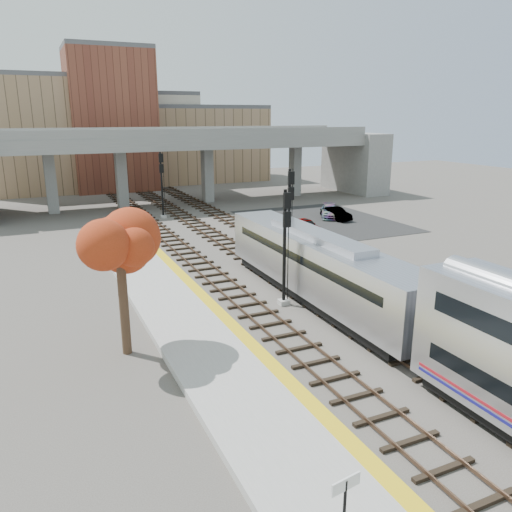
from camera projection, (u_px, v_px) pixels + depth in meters
name	position (u px, v px, depth m)	size (l,w,h in m)	color
ground	(381.00, 356.00, 23.68)	(160.00, 160.00, 0.00)	#47423D
platform	(240.00, 386.00, 20.74)	(4.50, 60.00, 0.35)	#9E9E99
yellow_strip	(281.00, 373.00, 21.45)	(0.70, 60.00, 0.01)	yellow
tracks	(279.00, 277.00, 34.98)	(10.70, 95.00, 0.25)	black
overpass	(191.00, 157.00, 63.46)	(54.00, 12.00, 9.50)	slate
buildings_far	(129.00, 135.00, 80.32)	(43.00, 21.00, 20.60)	#947456
parking_lot	(321.00, 221.00, 53.77)	(14.00, 18.00, 0.04)	black
locomotive	(317.00, 265.00, 30.10)	(3.02, 19.05, 4.10)	#A8AAB2
signal_mast_near	(285.00, 250.00, 29.14)	(0.60, 0.64, 6.97)	#9E9E99
signal_mast_mid	(289.00, 218.00, 36.97)	(0.60, 0.64, 7.27)	#9E9E99
signal_mast_far	(162.00, 186.00, 54.40)	(0.60, 0.64, 7.20)	#9E9E99
station_sign	(345.00, 500.00, 12.18)	(0.90, 0.18, 2.27)	black
tree	(119.00, 245.00, 22.55)	(3.60, 3.60, 7.26)	#382619
car_a	(306.00, 225.00, 48.56)	(1.50, 3.74, 1.27)	#99999E
car_b	(336.00, 214.00, 54.12)	(1.41, 4.04, 1.33)	#99999E
car_c	(330.00, 211.00, 55.28)	(1.88, 4.62, 1.34)	#99999E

